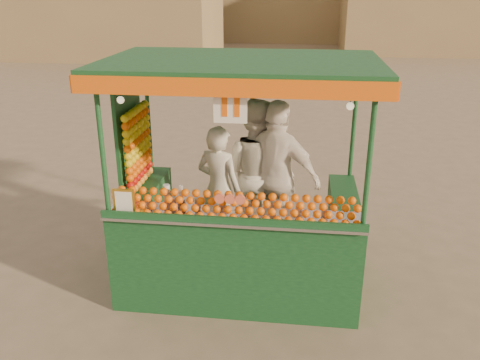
# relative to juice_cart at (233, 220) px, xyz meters

# --- Properties ---
(ground) EXTENTS (90.00, 90.00, 0.00)m
(ground) POSITION_rel_juice_cart_xyz_m (0.30, 0.20, -0.88)
(ground) COLOR brown
(ground) RESTS_ON ground
(building_right) EXTENTS (9.00, 6.00, 5.00)m
(building_right) POSITION_rel_juice_cart_xyz_m (7.30, 24.20, 1.62)
(building_right) COLOR olive
(building_right) RESTS_ON ground
(juice_cart) EXTENTS (2.96, 1.92, 2.69)m
(juice_cart) POSITION_rel_juice_cart_xyz_m (0.00, 0.00, 0.00)
(juice_cart) COLOR #0F391D
(juice_cart) RESTS_ON ground
(vendor_left) EXTENTS (0.67, 0.55, 1.58)m
(vendor_left) POSITION_rel_juice_cart_xyz_m (-0.23, 0.37, 0.22)
(vendor_left) COLOR beige
(vendor_left) RESTS_ON ground
(vendor_middle) EXTENTS (1.05, 0.91, 1.86)m
(vendor_middle) POSITION_rel_juice_cart_xyz_m (0.18, 0.66, 0.36)
(vendor_middle) COLOR silver
(vendor_middle) RESTS_ON ground
(vendor_right) EXTENTS (1.19, 0.84, 1.88)m
(vendor_right) POSITION_rel_juice_cart_xyz_m (0.47, 0.47, 0.37)
(vendor_right) COLOR white
(vendor_right) RESTS_ON ground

